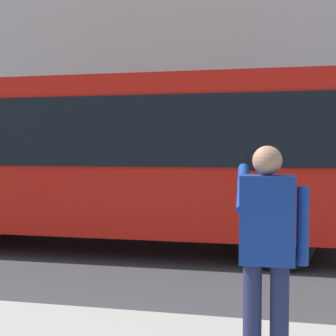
% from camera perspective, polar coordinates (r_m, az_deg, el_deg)
% --- Properties ---
extents(ground_plane, '(60.00, 60.00, 0.00)m').
position_cam_1_polar(ground_plane, '(8.11, 3.14, -10.49)').
color(ground_plane, '#38383A').
extents(building_facade_far, '(28.00, 1.55, 12.00)m').
position_cam_1_polar(building_facade_far, '(15.24, 7.01, 18.36)').
color(building_facade_far, beige).
rests_on(building_facade_far, ground_plane).
extents(red_bus, '(9.05, 2.54, 3.08)m').
position_cam_1_polar(red_bus, '(8.24, -7.40, 1.51)').
color(red_bus, red).
rests_on(red_bus, ground_plane).
extents(pedestrian_photographer, '(0.53, 0.52, 1.70)m').
position_cam_1_polar(pedestrian_photographer, '(3.41, 12.74, -9.15)').
color(pedestrian_photographer, '#1E2347').
rests_on(pedestrian_photographer, sidewalk_curb).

